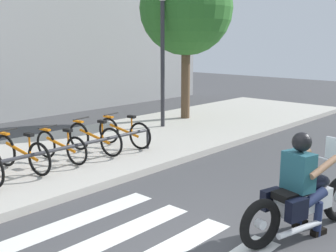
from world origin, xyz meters
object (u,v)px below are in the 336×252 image
(bicycle_6, at_px, (124,132))
(bicycle_3, at_px, (22,153))
(rider, at_px, (302,176))
(motorcycle, at_px, (304,201))
(bicycle_4, at_px, (61,146))
(street_lamp, at_px, (163,48))
(bicycle_5, at_px, (94,138))
(tree_near_rack, at_px, (186,9))
(bike_rack, at_px, (36,155))

(bicycle_6, bearing_deg, bicycle_3, 180.00)
(rider, bearing_deg, motorcycle, -17.22)
(motorcycle, xyz_separation_m, bicycle_4, (-0.60, 5.04, 0.02))
(street_lamp, bearing_deg, bicycle_5, -163.52)
(street_lamp, height_order, tree_near_rack, tree_near_rack)
(street_lamp, bearing_deg, motorcycle, -120.41)
(bicycle_5, xyz_separation_m, bicycle_6, (0.87, 0.00, -0.00))
(bicycle_6, xyz_separation_m, tree_near_rack, (3.88, 1.36, 3.12))
(bicycle_6, xyz_separation_m, street_lamp, (2.37, 0.96, 1.94))
(bicycle_6, bearing_deg, bicycle_5, -179.99)
(bike_rack, bearing_deg, bicycle_6, 11.96)
(motorcycle, bearing_deg, street_lamp, 59.59)
(bicycle_5, relative_size, tree_near_rack, 0.32)
(rider, height_order, bicycle_5, rider)
(rider, xyz_separation_m, bicycle_6, (1.22, 5.01, -0.34))
(rider, height_order, bicycle_3, rider)
(bicycle_3, distance_m, bicycle_6, 2.62)
(street_lamp, bearing_deg, bicycle_3, -169.11)
(bicycle_6, bearing_deg, rider, -103.68)
(bicycle_3, xyz_separation_m, street_lamp, (4.99, 0.96, 1.94))
(bike_rack, relative_size, tree_near_rack, 1.14)
(bicycle_3, bearing_deg, rider, -74.45)
(motorcycle, xyz_separation_m, bicycle_5, (0.28, 5.04, 0.04))
(street_lamp, xyz_separation_m, tree_near_rack, (1.51, 0.40, 1.18))
(bicycle_5, bearing_deg, tree_near_rack, 15.98)
(bicycle_5, bearing_deg, bicycle_6, 0.01)
(bicycle_3, relative_size, bicycle_4, 1.10)
(bicycle_5, height_order, tree_near_rack, tree_near_rack)
(bicycle_4, bearing_deg, tree_near_rack, 13.59)
(bike_rack, bearing_deg, tree_near_rack, 16.42)
(motorcycle, relative_size, bicycle_6, 1.39)
(rider, bearing_deg, bicycle_3, 105.55)
(bicycle_4, distance_m, bike_rack, 1.04)
(bicycle_4, xyz_separation_m, bicycle_6, (1.74, -0.00, 0.02))
(bicycle_4, height_order, bike_rack, bicycle_4)
(bike_rack, bearing_deg, bicycle_5, 17.62)
(bicycle_3, xyz_separation_m, bicycle_4, (0.87, 0.00, -0.02))
(rider, bearing_deg, bicycle_5, 86.03)
(bicycle_4, distance_m, bicycle_5, 0.87)
(bicycle_6, relative_size, street_lamp, 0.40)
(bicycle_6, bearing_deg, tree_near_rack, 19.32)
(motorcycle, bearing_deg, bicycle_6, 77.16)
(bicycle_3, relative_size, street_lamp, 0.43)
(tree_near_rack, bearing_deg, bicycle_4, -166.41)
(tree_near_rack, bearing_deg, motorcycle, -128.16)
(bike_rack, height_order, tree_near_rack, tree_near_rack)
(bicycle_4, relative_size, street_lamp, 0.39)
(bicycle_5, bearing_deg, motorcycle, -93.13)
(bicycle_3, xyz_separation_m, tree_near_rack, (6.49, 1.36, 3.11))
(bicycle_3, height_order, street_lamp, street_lamp)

